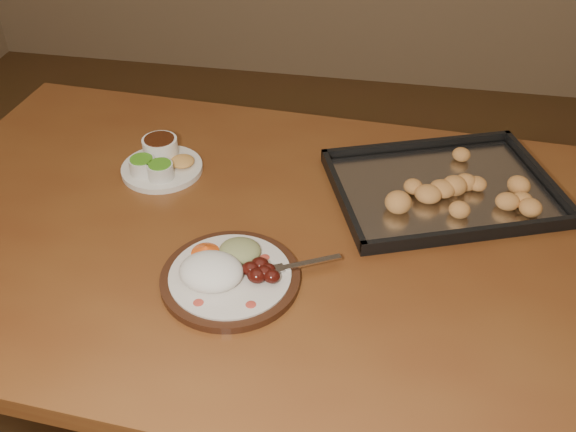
# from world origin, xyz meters

# --- Properties ---
(ground) EXTENTS (4.00, 4.00, 0.00)m
(ground) POSITION_xyz_m (0.00, 0.00, 0.00)
(ground) COLOR #50311B
(ground) RESTS_ON ground
(dining_table) EXTENTS (1.55, 0.98, 0.75)m
(dining_table) POSITION_xyz_m (-0.01, -0.18, 0.65)
(dining_table) COLOR brown
(dining_table) RESTS_ON ground
(dinner_plate) EXTENTS (0.30, 0.24, 0.05)m
(dinner_plate) POSITION_xyz_m (-0.07, -0.32, 0.77)
(dinner_plate) COLOR #32180D
(dinner_plate) RESTS_ON dining_table
(condiment_saucer) EXTENTS (0.17, 0.17, 0.06)m
(condiment_saucer) POSITION_xyz_m (-0.30, -0.02, 0.77)
(condiment_saucer) COLOR silver
(condiment_saucer) RESTS_ON dining_table
(baking_tray) EXTENTS (0.52, 0.45, 0.05)m
(baking_tray) POSITION_xyz_m (0.29, 0.01, 0.76)
(baking_tray) COLOR black
(baking_tray) RESTS_ON dining_table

